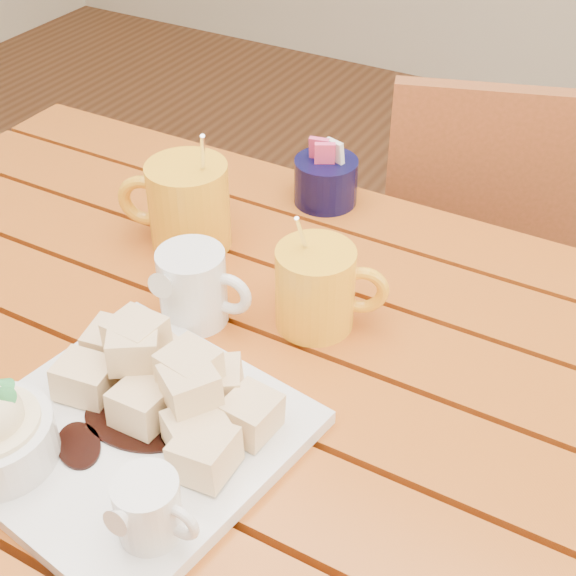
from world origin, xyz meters
The scene contains 7 objects.
table centered at (0.00, 0.00, 0.64)m, with size 1.20×0.79×0.75m.
dessert_plate centered at (-0.03, -0.15, 0.78)m, with size 0.32×0.32×0.11m.
coffee_mug_left centered at (-0.16, 0.16, 0.81)m, with size 0.14×0.10×0.17m.
coffee_mug_right centered at (0.06, 0.10, 0.80)m, with size 0.12×0.09×0.15m.
cream_pitcher centered at (-0.07, 0.04, 0.80)m, with size 0.11×0.09×0.09m.
sugar_caddy centered at (-0.06, 0.34, 0.78)m, with size 0.09×0.09×0.09m.
chair_far centered at (0.14, 0.64, 0.50)m, with size 0.53×0.53×0.89m.
Camera 1 is at (0.37, -0.52, 1.34)m, focal length 50.00 mm.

